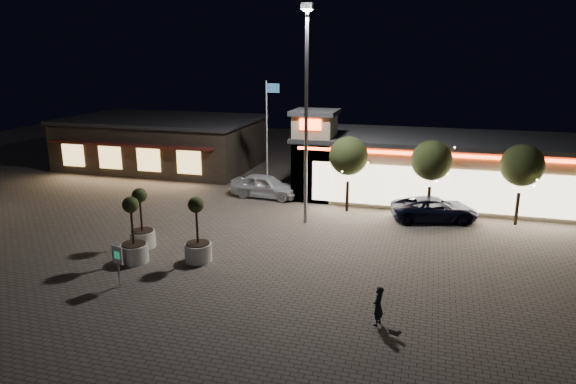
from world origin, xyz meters
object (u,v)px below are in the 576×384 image
(planter_left, at_px, (142,229))
(planter_mid, at_px, (134,242))
(pedestrian, at_px, (378,306))
(pickup_truck, at_px, (435,209))
(valet_sign, at_px, (118,258))
(white_sedan, at_px, (265,186))

(planter_left, height_order, planter_mid, planter_mid)
(pedestrian, distance_m, planter_left, 13.47)
(pedestrian, bearing_deg, planter_left, -93.94)
(planter_left, bearing_deg, planter_mid, -70.07)
(pickup_truck, relative_size, planter_mid, 1.57)
(planter_left, relative_size, planter_mid, 0.97)
(pedestrian, distance_m, planter_mid, 12.28)
(pedestrian, height_order, valet_sign, valet_sign)
(white_sedan, bearing_deg, planter_left, 168.34)
(pedestrian, xyz_separation_m, planter_left, (-12.64, 4.65, 0.22))
(planter_mid, relative_size, valet_sign, 1.76)
(planter_left, bearing_deg, pickup_truck, 30.82)
(pickup_truck, relative_size, valet_sign, 2.76)
(white_sedan, height_order, planter_left, planter_left)
(planter_left, relative_size, valet_sign, 1.71)
(white_sedan, relative_size, pedestrian, 3.17)
(pickup_truck, xyz_separation_m, planter_mid, (-13.86, -10.54, 0.30))
(planter_mid, xyz_separation_m, valet_sign, (0.86, -2.57, 0.29))
(pickup_truck, height_order, pedestrian, pedestrian)
(pickup_truck, height_order, planter_left, planter_left)
(planter_left, bearing_deg, valet_sign, -70.89)
(pedestrian, height_order, planter_left, planter_left)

